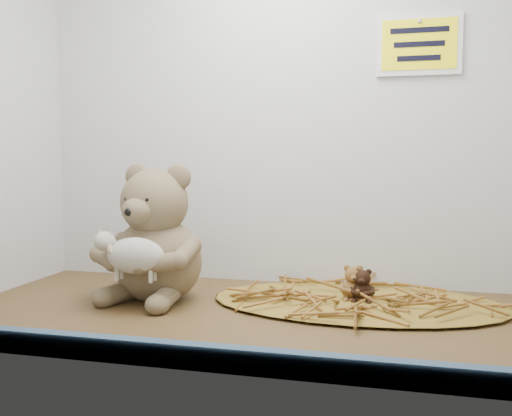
% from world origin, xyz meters
% --- Properties ---
extents(alcove_shell, '(1.20, 0.60, 0.90)m').
position_xyz_m(alcove_shell, '(0.00, 0.09, 0.45)').
color(alcove_shell, '#3B2914').
rests_on(alcove_shell, ground).
extents(front_rail, '(1.19, 0.02, 0.04)m').
position_xyz_m(front_rail, '(0.00, -0.29, 0.02)').
color(front_rail, '#39576E').
rests_on(front_rail, shelf_floor).
extents(straw_bed, '(0.61, 0.35, 0.01)m').
position_xyz_m(straw_bed, '(0.19, 0.13, 0.01)').
color(straw_bed, brown).
rests_on(straw_bed, shelf_floor).
extents(main_teddy, '(0.27, 0.28, 0.29)m').
position_xyz_m(main_teddy, '(-0.23, 0.07, 0.14)').
color(main_teddy, '#7F684E').
rests_on(main_teddy, shelf_floor).
extents(toy_lamb, '(0.15, 0.09, 0.10)m').
position_xyz_m(toy_lamb, '(-0.23, -0.03, 0.11)').
color(toy_lamb, beige).
rests_on(toy_lamb, main_teddy).
extents(mini_teddy_tan, '(0.07, 0.07, 0.07)m').
position_xyz_m(mini_teddy_tan, '(0.18, 0.13, 0.05)').
color(mini_teddy_tan, brown).
rests_on(mini_teddy_tan, straw_bed).
extents(mini_teddy_brown, '(0.06, 0.06, 0.07)m').
position_xyz_m(mini_teddy_brown, '(0.20, 0.12, 0.05)').
color(mini_teddy_brown, black).
rests_on(mini_teddy_brown, straw_bed).
extents(wall_sign, '(0.16, 0.01, 0.11)m').
position_xyz_m(wall_sign, '(0.30, 0.29, 0.55)').
color(wall_sign, '#F8E90C').
rests_on(wall_sign, back_wall).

